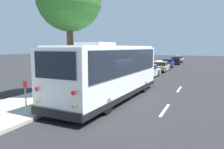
{
  "coord_description": "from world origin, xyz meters",
  "views": [
    {
      "loc": [
        -10.88,
        -5.01,
        3.1
      ],
      "look_at": [
        2.44,
        0.84,
        1.3
      ],
      "focal_mm": 35.0,
      "sensor_mm": 36.0,
      "label": 1
    }
  ],
  "objects_px": {
    "parked_sedan_tan": "(161,67)",
    "parked_sedan_white": "(179,59)",
    "shuttle_bus": "(111,69)",
    "sign_post_far": "(49,94)",
    "parked_sedan_blue": "(168,63)",
    "parked_sedan_silver": "(148,71)",
    "sign_post_near": "(26,98)",
    "parked_sedan_black": "(175,61)"
  },
  "relations": [
    {
      "from": "parked_sedan_white",
      "to": "sign_post_far",
      "type": "distance_m",
      "value": 40.19
    },
    {
      "from": "shuttle_bus",
      "to": "parked_sedan_blue",
      "type": "distance_m",
      "value": 23.26
    },
    {
      "from": "sign_post_near",
      "to": "sign_post_far",
      "type": "relative_size",
      "value": 1.17
    },
    {
      "from": "parked_sedan_white",
      "to": "sign_post_near",
      "type": "bearing_deg",
      "value": 175.02
    },
    {
      "from": "shuttle_bus",
      "to": "parked_sedan_blue",
      "type": "bearing_deg",
      "value": 3.38
    },
    {
      "from": "parked_sedan_tan",
      "to": "shuttle_bus",
      "type": "bearing_deg",
      "value": -179.4
    },
    {
      "from": "parked_sedan_white",
      "to": "sign_post_far",
      "type": "bearing_deg",
      "value": 174.94
    },
    {
      "from": "shuttle_bus",
      "to": "sign_post_far",
      "type": "xyz_separation_m",
      "value": [
        -3.32,
        1.88,
        -1.01
      ]
    },
    {
      "from": "parked_sedan_black",
      "to": "parked_sedan_white",
      "type": "xyz_separation_m",
      "value": [
        6.56,
        0.14,
        -0.0
      ]
    },
    {
      "from": "shuttle_bus",
      "to": "parked_sedan_tan",
      "type": "relative_size",
      "value": 2.21
    },
    {
      "from": "parked_sedan_silver",
      "to": "sign_post_far",
      "type": "relative_size",
      "value": 3.44
    },
    {
      "from": "sign_post_far",
      "to": "parked_sedan_silver",
      "type": "bearing_deg",
      "value": -5.83
    },
    {
      "from": "parked_sedan_tan",
      "to": "parked_sedan_white",
      "type": "bearing_deg",
      "value": -0.32
    },
    {
      "from": "shuttle_bus",
      "to": "parked_sedan_white",
      "type": "bearing_deg",
      "value": 2.84
    },
    {
      "from": "shuttle_bus",
      "to": "parked_sedan_white",
      "type": "height_order",
      "value": "shuttle_bus"
    },
    {
      "from": "parked_sedan_tan",
      "to": "parked_sedan_blue",
      "type": "height_order",
      "value": "parked_sedan_blue"
    },
    {
      "from": "parked_sedan_white",
      "to": "sign_post_far",
      "type": "height_order",
      "value": "sign_post_far"
    },
    {
      "from": "shuttle_bus",
      "to": "sign_post_near",
      "type": "height_order",
      "value": "shuttle_bus"
    },
    {
      "from": "parked_sedan_silver",
      "to": "parked_sedan_tan",
      "type": "relative_size",
      "value": 0.96
    },
    {
      "from": "shuttle_bus",
      "to": "parked_sedan_silver",
      "type": "distance_m",
      "value": 10.61
    },
    {
      "from": "shuttle_bus",
      "to": "parked_sedan_tan",
      "type": "bearing_deg",
      "value": 3.34
    },
    {
      "from": "parked_sedan_black",
      "to": "parked_sedan_white",
      "type": "bearing_deg",
      "value": -2.68
    },
    {
      "from": "sign_post_far",
      "to": "parked_sedan_blue",
      "type": "bearing_deg",
      "value": -3.02
    },
    {
      "from": "parked_sedan_white",
      "to": "sign_post_near",
      "type": "relative_size",
      "value": 2.87
    },
    {
      "from": "parked_sedan_silver",
      "to": "parked_sedan_white",
      "type": "bearing_deg",
      "value": 3.08
    },
    {
      "from": "parked_sedan_tan",
      "to": "sign_post_far",
      "type": "height_order",
      "value": "sign_post_far"
    },
    {
      "from": "shuttle_bus",
      "to": "parked_sedan_black",
      "type": "distance_m",
      "value": 30.31
    },
    {
      "from": "sign_post_near",
      "to": "parked_sedan_blue",
      "type": "bearing_deg",
      "value": -2.85
    },
    {
      "from": "parked_sedan_tan",
      "to": "parked_sedan_blue",
      "type": "distance_m",
      "value": 6.31
    },
    {
      "from": "parked_sedan_blue",
      "to": "sign_post_far",
      "type": "relative_size",
      "value": 3.31
    },
    {
      "from": "parked_sedan_tan",
      "to": "parked_sedan_white",
      "type": "relative_size",
      "value": 1.06
    },
    {
      "from": "parked_sedan_white",
      "to": "parked_sedan_tan",
      "type": "bearing_deg",
      "value": 177.26
    },
    {
      "from": "parked_sedan_blue",
      "to": "sign_post_near",
      "type": "xyz_separation_m",
      "value": [
        -28.08,
        1.4,
        0.32
      ]
    },
    {
      "from": "sign_post_near",
      "to": "parked_sedan_black",
      "type": "bearing_deg",
      "value": -2.6
    },
    {
      "from": "parked_sedan_silver",
      "to": "parked_sedan_white",
      "type": "xyz_separation_m",
      "value": [
        26.32,
        -0.04,
        0.0
      ]
    },
    {
      "from": "shuttle_bus",
      "to": "parked_sedan_silver",
      "type": "xyz_separation_m",
      "value": [
        10.53,
        0.47,
        -1.19
      ]
    },
    {
      "from": "parked_sedan_black",
      "to": "shuttle_bus",
      "type": "bearing_deg",
      "value": 176.66
    },
    {
      "from": "parked_sedan_tan",
      "to": "parked_sedan_blue",
      "type": "relative_size",
      "value": 1.08
    },
    {
      "from": "parked_sedan_silver",
      "to": "parked_sedan_white",
      "type": "relative_size",
      "value": 1.02
    },
    {
      "from": "parked_sedan_blue",
      "to": "parked_sedan_black",
      "type": "bearing_deg",
      "value": -4.93
    },
    {
      "from": "parked_sedan_white",
      "to": "sign_post_far",
      "type": "relative_size",
      "value": 3.37
    },
    {
      "from": "parked_sedan_silver",
      "to": "shuttle_bus",
      "type": "bearing_deg",
      "value": -174.29
    }
  ]
}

